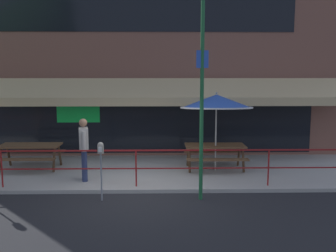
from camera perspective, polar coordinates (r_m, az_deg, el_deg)
The scene contains 10 objects.
ground_plane at distance 9.65m, azimuth -4.97°, elevation -10.22°, with size 120.00×120.00×0.00m, color #232326.
patio_deck at distance 11.55m, azimuth -4.31°, elevation -6.87°, with size 15.00×4.00×0.10m, color #ADA89E.
restaurant_building at distance 13.39m, azimuth -3.96°, elevation 10.67°, with size 15.00×1.60×7.32m.
patio_railing at distance 9.72m, azimuth -4.91°, elevation -5.19°, with size 13.84×0.04×0.97m.
picnic_table_left at distance 12.18m, azimuth -20.25°, elevation -3.40°, with size 1.80×1.42×0.76m.
picnic_table_centre at distance 11.47m, azimuth 7.17°, elevation -3.64°, with size 1.80×1.42×0.76m.
patio_umbrella_centre at distance 11.16m, azimuth 7.38°, elevation 3.67°, with size 2.14×2.14×2.38m.
pedestrian_walking at distance 10.41m, azimuth -12.70°, elevation -3.02°, with size 0.32×0.61×1.71m.
parking_meter_far at distance 8.95m, azimuth -10.22°, elevation -4.15°, with size 0.15×0.16×1.42m.
street_sign_pole at distance 8.77m, azimuth 5.17°, elevation 3.81°, with size 0.28×0.09×4.64m.
Camera 1 is at (0.64, -9.14, 3.03)m, focal length 40.00 mm.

